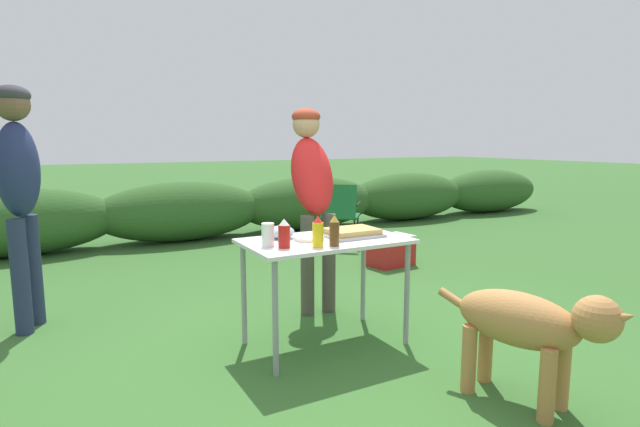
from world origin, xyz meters
The scene contains 15 objects.
ground_plane centered at (0.00, 0.00, 0.00)m, with size 60.00×60.00×0.00m, color #336028.
shrub_hedge centered at (0.00, 4.12, 0.41)m, with size 14.40×0.90×0.83m.
folding_table centered at (0.00, 0.00, 0.66)m, with size 1.10×0.64×0.74m.
food_tray centered at (0.21, 0.00, 0.77)m, with size 0.38×0.30×0.06m.
plate_stack centered at (-0.11, 0.03, 0.75)m, with size 0.21×0.21×0.03m, color white.
mixing_bowl centered at (-0.25, 0.17, 0.78)m, with size 0.19×0.19×0.09m, color #99B2CC.
paper_cup_stack centered at (-0.43, -0.02, 0.81)m, with size 0.08×0.08×0.15m, color white.
mustard_bottle centered at (-0.16, -0.19, 0.83)m, with size 0.07×0.07×0.20m.
ketchup_bottle centered at (-0.36, -0.11, 0.83)m, with size 0.07×0.07×0.18m.
beer_bottle centered at (-0.06, -0.22, 0.83)m, with size 0.06×0.06×0.20m.
standing_person_in_navy_coat centered at (0.27, 0.70, 1.06)m, with size 0.38×0.50×1.66m.
standing_person_in_olive_jacket centered at (-1.80, 1.31, 1.12)m, with size 0.39×0.45×1.79m.
dog centered at (0.54, -1.21, 0.44)m, with size 0.45×1.02×0.67m.
camp_chair_green_behind_table centered at (1.77, 2.76, 0.47)m, with size 0.73×0.75×0.83m.
cooler_box centered at (1.73, 1.57, 0.17)m, with size 0.51×0.37×0.34m.
Camera 1 is at (-1.61, -2.88, 1.40)m, focal length 28.00 mm.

